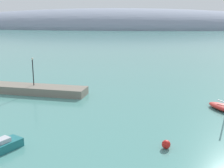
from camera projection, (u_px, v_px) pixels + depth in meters
breakwater_rocks at (8, 88)px, 49.07m from camera, size 26.74×6.94×1.22m
distant_ridge at (114, 28)px, 243.56m from camera, size 318.11×80.17×30.64m
mooring_buoy_red at (166, 144)px, 28.63m from camera, size 0.84×0.84×0.84m
harbor_lamp_post at (33, 68)px, 47.55m from camera, size 0.36×0.36×4.48m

